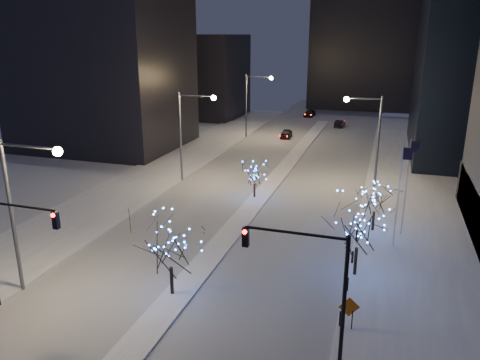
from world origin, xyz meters
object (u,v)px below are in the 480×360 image
at_px(car_mid, 340,124).
at_px(construction_sign, 349,310).
at_px(holiday_tree_plaza_far, 375,198).
at_px(street_lamp_w_far, 253,97).
at_px(traffic_signal_east, 313,274).
at_px(holiday_tree_plaza_near, 358,225).
at_px(street_lamp_w_near, 23,197).
at_px(holiday_tree_median_far, 255,174).
at_px(traffic_signal_west, 9,237).
at_px(holiday_tree_median_near, 170,242).
at_px(street_lamp_east, 370,130).
at_px(car_far, 310,113).
at_px(car_near, 286,134).
at_px(street_lamp_w_mid, 189,125).

height_order(car_mid, construction_sign, construction_sign).
bearing_deg(holiday_tree_plaza_far, street_lamp_w_far, 121.30).
height_order(traffic_signal_east, holiday_tree_plaza_near, traffic_signal_east).
xyz_separation_m(street_lamp_w_near, holiday_tree_median_far, (8.44, 21.74, -3.92)).
xyz_separation_m(traffic_signal_west, traffic_signal_east, (17.38, 1.00, 0.00)).
bearing_deg(holiday_tree_median_near, holiday_tree_plaza_far, 50.90).
distance_m(holiday_tree_median_near, construction_sign, 11.25).
relative_size(street_lamp_east, traffic_signal_west, 1.43).
bearing_deg(traffic_signal_east, holiday_tree_median_near, 160.58).
relative_size(car_mid, car_far, 0.85).
bearing_deg(holiday_tree_median_far, street_lamp_w_far, 106.63).
bearing_deg(holiday_tree_median_far, holiday_tree_plaza_far, -23.21).
bearing_deg(traffic_signal_east, holiday_tree_plaza_near, 80.55).
relative_size(traffic_signal_west, car_near, 1.78).
height_order(car_near, holiday_tree_plaza_far, holiday_tree_plaza_far).
bearing_deg(car_mid, holiday_tree_median_near, 92.07).
bearing_deg(street_lamp_east, car_mid, 100.45).
distance_m(street_lamp_east, car_far, 47.55).
distance_m(car_near, holiday_tree_median_far, 29.94).
bearing_deg(car_near, holiday_tree_median_near, -88.83).
bearing_deg(traffic_signal_east, street_lamp_w_mid, 124.51).
relative_size(street_lamp_w_mid, construction_sign, 5.08).
relative_size(street_lamp_w_far, holiday_tree_median_near, 1.78).
xyz_separation_m(car_near, construction_sign, (14.31, -49.59, 0.66)).
distance_m(street_lamp_w_far, construction_sign, 52.22).
xyz_separation_m(holiday_tree_median_far, holiday_tree_plaza_far, (11.83, -5.07, 0.41)).
relative_size(car_far, holiday_tree_plaza_near, 0.79).
relative_size(car_near, car_far, 0.88).
xyz_separation_m(street_lamp_w_far, holiday_tree_plaza_far, (20.27, -33.33, -3.51)).
relative_size(street_lamp_w_mid, street_lamp_w_far, 1.00).
bearing_deg(holiday_tree_median_near, street_lamp_w_far, 100.18).
bearing_deg(street_lamp_w_mid, street_lamp_east, 8.96).
bearing_deg(holiday_tree_plaza_near, construction_sign, -88.88).
distance_m(car_near, holiday_tree_plaza_far, 37.95).
bearing_deg(street_lamp_east, traffic_signal_east, -92.26).
relative_size(traffic_signal_east, holiday_tree_median_near, 1.24).
height_order(street_lamp_w_far, holiday_tree_median_near, street_lamp_w_far).
relative_size(holiday_tree_median_near, holiday_tree_plaza_far, 1.30).
bearing_deg(street_lamp_w_mid, construction_sign, -49.78).
bearing_deg(car_far, traffic_signal_east, -77.24).
relative_size(street_lamp_w_near, holiday_tree_median_near, 1.78).
bearing_deg(traffic_signal_east, construction_sign, 59.51).
bearing_deg(car_near, holiday_tree_plaza_near, -74.46).
bearing_deg(holiday_tree_median_far, street_lamp_w_near, -111.21).
distance_m(street_lamp_w_mid, traffic_signal_east, 31.60).
xyz_separation_m(traffic_signal_west, holiday_tree_plaza_far, (19.77, 18.68, -1.77)).
xyz_separation_m(street_lamp_east, car_mid, (-6.55, 35.53, -5.82)).
bearing_deg(holiday_tree_plaza_near, holiday_tree_median_far, 129.44).
bearing_deg(traffic_signal_east, car_mid, 94.79).
height_order(holiday_tree_median_far, construction_sign, holiday_tree_median_far).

